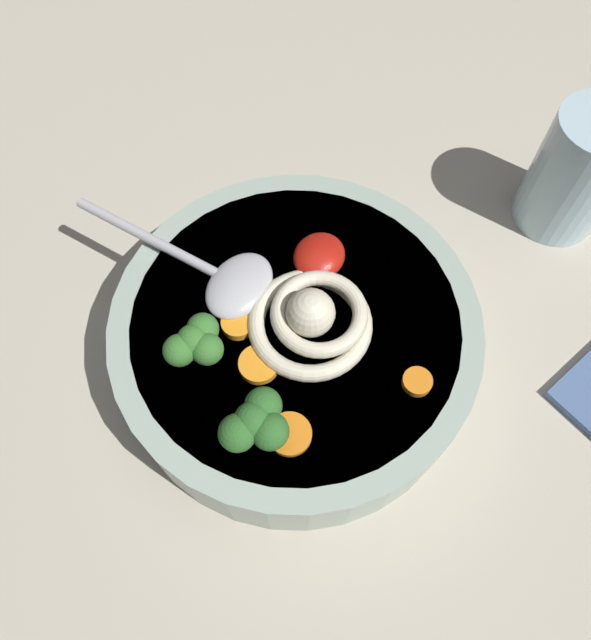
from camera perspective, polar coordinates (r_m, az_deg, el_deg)
The scene contains 12 objects.
table_slab at distance 50.74cm, azimuth 4.81°, elevation -3.22°, with size 134.86×134.86×3.35cm, color #BCB29E.
soup_bowl at distance 45.46cm, azimuth 0.00°, elevation -1.87°, with size 27.23×27.23×6.65cm.
noodle_pile at distance 41.28cm, azimuth 1.66°, elevation 0.16°, with size 9.78×9.59×3.93cm.
soup_spoon at distance 43.76cm, azimuth -6.97°, elevation 4.13°, with size 6.04×17.23×1.60cm.
chili_sauce_dollop at distance 44.30cm, azimuth 2.30°, elevation 6.20°, with size 4.20×3.78×1.89cm, color #B2190F.
broccoli_floret_right at distance 39.96cm, azimuth -9.62°, elevation -2.15°, with size 4.35×3.75×3.44cm.
broccoli_floret_front at distance 37.24cm, azimuth -3.85°, elevation -9.87°, with size 4.76×4.09×3.76cm.
carrot_slice_extra_a at distance 39.18cm, azimuth -0.57°, elevation -10.96°, with size 2.94×2.94×0.45cm, color orange.
carrot_slice_extra_b at distance 40.85cm, azimuth -3.56°, elevation -4.30°, with size 2.84×2.84×0.60cm, color orange.
carrot_slice_left at distance 42.25cm, azimuth -5.58°, elevation -0.35°, with size 2.40×2.40×0.71cm, color orange.
carrot_slice_beside_noodles at distance 41.11cm, azimuth 11.67°, elevation -5.86°, with size 2.05×2.05×0.62cm, color orange.
drinking_glass at distance 57.03cm, azimuth 25.57°, elevation 12.70°, with size 7.57×7.57×11.37cm, color silver.
Camera 1 is at (-20.10, -6.71, 47.77)cm, focal length 33.13 mm.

